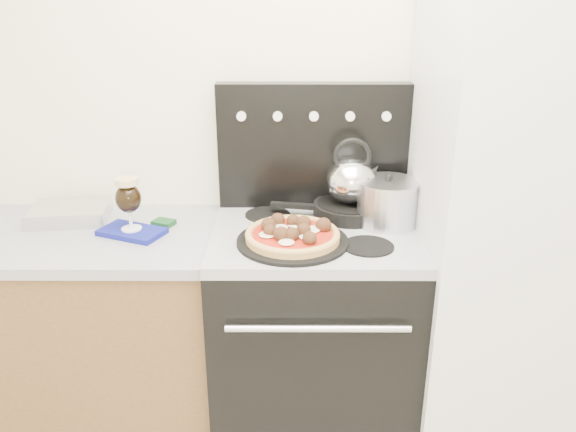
{
  "coord_description": "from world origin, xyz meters",
  "views": [
    {
      "loc": [
        -0.01,
        -0.75,
        1.73
      ],
      "look_at": [
        -0.02,
        1.05,
        1.02
      ],
      "focal_mm": 35.0,
      "sensor_mm": 36.0,
      "label": 1
    }
  ],
  "objects_px": {
    "fridge": "(506,225)",
    "stock_pot": "(387,204)",
    "oven_mitt": "(132,232)",
    "pizza": "(293,233)",
    "base_cabinet": "(42,337)",
    "pizza_pan": "(293,241)",
    "stove_body": "(313,339)",
    "tea_kettle": "(351,177)",
    "skillet": "(350,209)",
    "beer_glass": "(129,204)"
  },
  "relations": [
    {
      "from": "beer_glass",
      "to": "stock_pot",
      "type": "xyz_separation_m",
      "value": [
        0.96,
        0.06,
        -0.02
      ]
    },
    {
      "from": "pizza",
      "to": "stock_pot",
      "type": "xyz_separation_m",
      "value": [
        0.36,
        0.18,
        0.05
      ]
    },
    {
      "from": "pizza",
      "to": "stock_pot",
      "type": "bearing_deg",
      "value": 26.48
    },
    {
      "from": "oven_mitt",
      "to": "pizza_pan",
      "type": "xyz_separation_m",
      "value": [
        0.6,
        -0.12,
        0.02
      ]
    },
    {
      "from": "tea_kettle",
      "to": "skillet",
      "type": "bearing_deg",
      "value": 0.0
    },
    {
      "from": "fridge",
      "to": "stock_pot",
      "type": "xyz_separation_m",
      "value": [
        -0.42,
        0.09,
        0.05
      ]
    },
    {
      "from": "stove_body",
      "to": "oven_mitt",
      "type": "xyz_separation_m",
      "value": [
        -0.68,
        0.0,
        0.47
      ]
    },
    {
      "from": "base_cabinet",
      "to": "fridge",
      "type": "relative_size",
      "value": 0.76
    },
    {
      "from": "oven_mitt",
      "to": "pizza",
      "type": "bearing_deg",
      "value": -11.26
    },
    {
      "from": "base_cabinet",
      "to": "stove_body",
      "type": "distance_m",
      "value": 1.11
    },
    {
      "from": "tea_kettle",
      "to": "pizza_pan",
      "type": "bearing_deg",
      "value": -137.34
    },
    {
      "from": "stove_body",
      "to": "pizza",
      "type": "xyz_separation_m",
      "value": [
        -0.08,
        -0.12,
        0.52
      ]
    },
    {
      "from": "pizza_pan",
      "to": "pizza",
      "type": "height_order",
      "value": "pizza"
    },
    {
      "from": "pizza",
      "to": "skillet",
      "type": "relative_size",
      "value": 1.15
    },
    {
      "from": "oven_mitt",
      "to": "skillet",
      "type": "relative_size",
      "value": 0.82
    },
    {
      "from": "pizza",
      "to": "stock_pot",
      "type": "distance_m",
      "value": 0.4
    },
    {
      "from": "stove_body",
      "to": "fridge",
      "type": "distance_m",
      "value": 0.87
    },
    {
      "from": "base_cabinet",
      "to": "stock_pot",
      "type": "bearing_deg",
      "value": 1.53
    },
    {
      "from": "oven_mitt",
      "to": "beer_glass",
      "type": "distance_m",
      "value": 0.11
    },
    {
      "from": "fridge",
      "to": "oven_mitt",
      "type": "bearing_deg",
      "value": 178.83
    },
    {
      "from": "oven_mitt",
      "to": "pizza",
      "type": "height_order",
      "value": "pizza"
    },
    {
      "from": "pizza",
      "to": "oven_mitt",
      "type": "bearing_deg",
      "value": 168.74
    },
    {
      "from": "base_cabinet",
      "to": "beer_glass",
      "type": "height_order",
      "value": "beer_glass"
    },
    {
      "from": "stove_body",
      "to": "pizza",
      "type": "height_order",
      "value": "pizza"
    },
    {
      "from": "pizza_pan",
      "to": "tea_kettle",
      "type": "relative_size",
      "value": 1.81
    },
    {
      "from": "oven_mitt",
      "to": "pizza",
      "type": "distance_m",
      "value": 0.61
    },
    {
      "from": "base_cabinet",
      "to": "oven_mitt",
      "type": "xyz_separation_m",
      "value": [
        0.42,
        -0.02,
        0.48
      ]
    },
    {
      "from": "base_cabinet",
      "to": "oven_mitt",
      "type": "height_order",
      "value": "oven_mitt"
    },
    {
      "from": "beer_glass",
      "to": "pizza",
      "type": "distance_m",
      "value": 0.62
    },
    {
      "from": "beer_glass",
      "to": "skillet",
      "type": "height_order",
      "value": "beer_glass"
    },
    {
      "from": "oven_mitt",
      "to": "tea_kettle",
      "type": "height_order",
      "value": "tea_kettle"
    },
    {
      "from": "stock_pot",
      "to": "oven_mitt",
      "type": "bearing_deg",
      "value": -176.5
    },
    {
      "from": "oven_mitt",
      "to": "pizza",
      "type": "relative_size",
      "value": 0.71
    },
    {
      "from": "beer_glass",
      "to": "oven_mitt",
      "type": "bearing_deg",
      "value": 0.0
    },
    {
      "from": "stove_body",
      "to": "stock_pot",
      "type": "bearing_deg",
      "value": 12.69
    },
    {
      "from": "base_cabinet",
      "to": "skillet",
      "type": "distance_m",
      "value": 1.36
    },
    {
      "from": "stove_body",
      "to": "skillet",
      "type": "relative_size",
      "value": 3.05
    },
    {
      "from": "oven_mitt",
      "to": "tea_kettle",
      "type": "relative_size",
      "value": 1.08
    },
    {
      "from": "tea_kettle",
      "to": "stove_body",
      "type": "bearing_deg",
      "value": -140.87
    },
    {
      "from": "stove_body",
      "to": "oven_mitt",
      "type": "height_order",
      "value": "oven_mitt"
    },
    {
      "from": "base_cabinet",
      "to": "pizza_pan",
      "type": "relative_size",
      "value": 3.67
    },
    {
      "from": "stock_pot",
      "to": "stove_body",
      "type": "bearing_deg",
      "value": -167.31
    },
    {
      "from": "pizza_pan",
      "to": "tea_kettle",
      "type": "height_order",
      "value": "tea_kettle"
    },
    {
      "from": "stove_body",
      "to": "stock_pot",
      "type": "distance_m",
      "value": 0.63
    },
    {
      "from": "stove_body",
      "to": "oven_mitt",
      "type": "bearing_deg",
      "value": 179.72
    },
    {
      "from": "base_cabinet",
      "to": "stove_body",
      "type": "xyz_separation_m",
      "value": [
        1.1,
        -0.02,
        0.01
      ]
    },
    {
      "from": "fridge",
      "to": "skillet",
      "type": "relative_size",
      "value": 6.58
    },
    {
      "from": "fridge",
      "to": "stove_body",
      "type": "bearing_deg",
      "value": 177.95
    },
    {
      "from": "base_cabinet",
      "to": "beer_glass",
      "type": "distance_m",
      "value": 0.73
    },
    {
      "from": "pizza_pan",
      "to": "skillet",
      "type": "xyz_separation_m",
      "value": [
        0.23,
        0.27,
        0.02
      ]
    }
  ]
}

